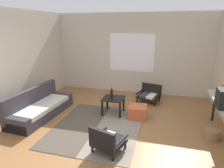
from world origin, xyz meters
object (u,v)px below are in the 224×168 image
at_px(couch, 40,108).
at_px(armchair_by_window, 149,94).
at_px(wicker_basket, 212,134).
at_px(coffee_table, 113,101).
at_px(armchair_striped_foreground, 107,141).
at_px(glass_bottle, 112,93).
at_px(clay_vase, 223,93).
at_px(ottoman_orange, 138,112).

xyz_separation_m(couch, armchair_by_window, (2.68, 1.78, 0.02)).
height_order(armchair_by_window, wicker_basket, armchair_by_window).
bearing_deg(coffee_table, armchair_by_window, 53.13).
height_order(couch, wicker_basket, couch).
xyz_separation_m(couch, armchair_striped_foreground, (2.14, -1.04, 0.03)).
distance_m(couch, glass_bottle, 1.92).
height_order(armchair_by_window, armchair_striped_foreground, armchair_striped_foreground).
xyz_separation_m(clay_vase, wicker_basket, (-0.18, -0.35, -0.80)).
distance_m(couch, coffee_table, 1.93).
distance_m(glass_bottle, wicker_basket, 2.52).
distance_m(coffee_table, wicker_basket, 2.41).
bearing_deg(armchair_by_window, armchair_striped_foreground, -100.87).
bearing_deg(wicker_basket, clay_vase, 62.76).
xyz_separation_m(armchair_by_window, armchair_striped_foreground, (-0.54, -2.83, 0.01)).
xyz_separation_m(armchair_striped_foreground, ottoman_orange, (0.35, 1.59, -0.09)).
distance_m(clay_vase, wicker_basket, 0.89).
distance_m(coffee_table, armchair_by_window, 1.44).
xyz_separation_m(ottoman_orange, clay_vase, (1.82, -0.21, 0.75)).
bearing_deg(ottoman_orange, armchair_striped_foreground, -102.34).
bearing_deg(couch, ottoman_orange, 12.29).
xyz_separation_m(couch, clay_vase, (4.31, 0.33, 0.68)).
distance_m(coffee_table, glass_bottle, 0.22).
height_order(couch, glass_bottle, couch).
xyz_separation_m(clay_vase, glass_bottle, (-2.56, 0.38, -0.36)).
distance_m(armchair_striped_foreground, ottoman_orange, 1.63).
xyz_separation_m(couch, coffee_table, (1.82, 0.63, 0.13)).
bearing_deg(wicker_basket, glass_bottle, 162.75).
bearing_deg(armchair_striped_foreground, clay_vase, 32.32).
height_order(ottoman_orange, wicker_basket, ottoman_orange).
height_order(coffee_table, clay_vase, clay_vase).
bearing_deg(couch, armchair_striped_foreground, -25.98).
bearing_deg(ottoman_orange, armchair_by_window, 81.04).
height_order(couch, ottoman_orange, couch).
relative_size(coffee_table, armchair_by_window, 0.73).
bearing_deg(ottoman_orange, glass_bottle, 166.94).
bearing_deg(ottoman_orange, coffee_table, 172.29).
relative_size(clay_vase, wicker_basket, 1.08).
relative_size(couch, coffee_table, 3.57).
bearing_deg(wicker_basket, coffee_table, 164.10).
bearing_deg(armchair_striped_foreground, glass_bottle, 102.44).
relative_size(armchair_striped_foreground, glass_bottle, 2.62).
bearing_deg(couch, glass_bottle, 22.10).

